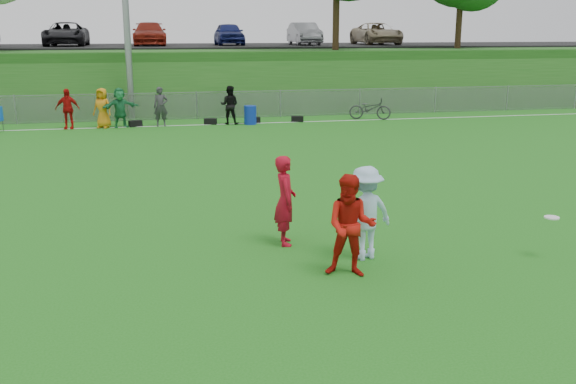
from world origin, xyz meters
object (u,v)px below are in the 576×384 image
object	(u,v)px
player_red_center	(351,226)
recycling_bin	(250,115)
player_red_left	(285,200)
frisbee	(552,217)
player_blue	(365,213)
bicycle	(370,109)

from	to	relation	value
player_red_center	recycling_bin	size ratio (longest dim) A/B	2.16
player_red_center	recycling_bin	world-z (taller)	player_red_center
player_red_left	frisbee	world-z (taller)	player_red_left
player_red_left	player_red_center	distance (m)	2.01
player_red_left	player_blue	distance (m)	1.67
player_blue	recycling_bin	bearing A→B (deg)	-107.48
player_blue	recycling_bin	distance (m)	17.50
frisbee	recycling_bin	world-z (taller)	recycling_bin
frisbee	recycling_bin	xyz separation A→B (m)	(-2.80, 18.17, -0.36)
player_red_left	bicycle	world-z (taller)	player_red_left
recycling_bin	frisbee	bearing A→B (deg)	-81.23
player_blue	bicycle	xyz separation A→B (m)	(6.25, 17.91, -0.36)
player_red_center	bicycle	bearing A→B (deg)	90.85
player_red_center	player_blue	xyz separation A→B (m)	(0.51, 0.76, -0.02)
player_blue	bicycle	distance (m)	18.98
player_blue	frisbee	xyz separation A→B (m)	(3.33, -0.68, -0.09)
player_red_center	player_blue	bearing A→B (deg)	77.04
frisbee	bicycle	xyz separation A→B (m)	(2.92, 18.59, -0.27)
player_blue	frisbee	bearing A→B (deg)	152.71
player_blue	bicycle	world-z (taller)	player_blue
recycling_bin	bicycle	world-z (taller)	bicycle
player_red_left	recycling_bin	size ratio (longest dim) A/B	2.15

